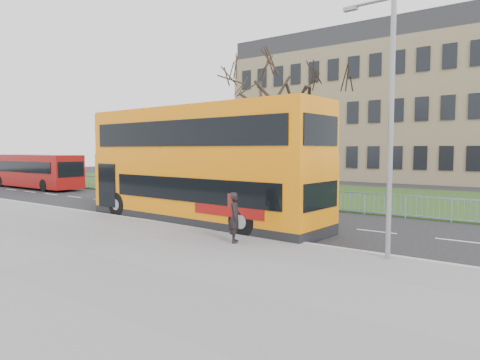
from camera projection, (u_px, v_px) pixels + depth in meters
name	position (u px, v px, depth m)	size (l,w,h in m)	color
ground	(220.00, 225.00, 18.63)	(120.00, 120.00, 0.00)	black
pavement	(83.00, 254.00, 13.21)	(80.00, 10.50, 0.12)	slate
kerb	(196.00, 228.00, 17.38)	(80.00, 0.20, 0.14)	#9C9C9F
grass_verge	(348.00, 195.00, 30.12)	(80.00, 15.40, 0.08)	#1E3412
guard_railing	(295.00, 198.00, 23.90)	(40.00, 0.12, 1.10)	#7CA5DD
bare_tree	(280.00, 116.00, 28.05)	(7.51, 7.51, 10.73)	black
civic_building	(378.00, 117.00, 49.20)	(30.00, 15.00, 14.00)	#8A7357
yellow_bus	(200.00, 162.00, 18.98)	(12.20, 3.47, 5.06)	orange
red_bus	(35.00, 170.00, 35.97)	(10.74, 2.56, 2.83)	maroon
pedestrian	(235.00, 217.00, 14.47)	(0.62, 0.41, 1.71)	black
street_lamp	(388.00, 118.00, 12.14)	(1.57, 0.23, 7.41)	gray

